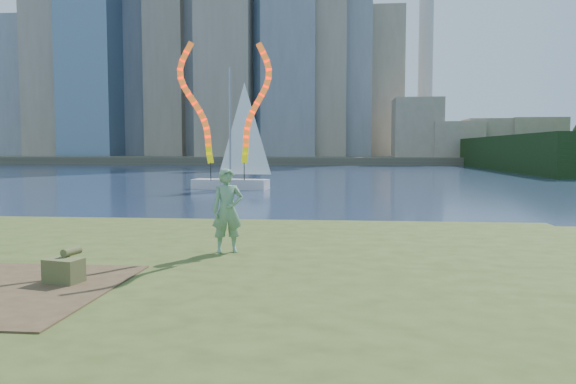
# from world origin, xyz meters

# --- Properties ---
(ground) EXTENTS (320.00, 320.00, 0.00)m
(ground) POSITION_xyz_m (0.00, 0.00, 0.00)
(ground) COLOR #1A2843
(ground) RESTS_ON ground
(grassy_knoll) EXTENTS (20.00, 18.00, 0.80)m
(grassy_knoll) POSITION_xyz_m (0.00, -2.30, 0.34)
(grassy_knoll) COLOR #39491A
(grassy_knoll) RESTS_ON ground
(far_shore) EXTENTS (320.00, 40.00, 1.20)m
(far_shore) POSITION_xyz_m (0.00, 95.00, 0.60)
(far_shore) COLOR #4A4536
(far_shore) RESTS_ON ground
(woman_with_ribbons) EXTENTS (1.87, 0.66, 3.82)m
(woman_with_ribbons) POSITION_xyz_m (0.31, -0.37, 2.27)
(woman_with_ribbons) COLOR #1D662D
(woman_with_ribbons) RESTS_ON grassy_knoll
(canvas_bag) EXTENTS (0.51, 0.58, 0.43)m
(canvas_bag) POSITION_xyz_m (-1.35, -2.77, 0.98)
(canvas_bag) COLOR #4D542E
(canvas_bag) RESTS_ON grassy_knoll
(sailboat) EXTENTS (5.07, 2.07, 7.61)m
(sailboat) POSITION_xyz_m (-4.53, 25.04, 1.31)
(sailboat) COLOR silver
(sailboat) RESTS_ON ground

